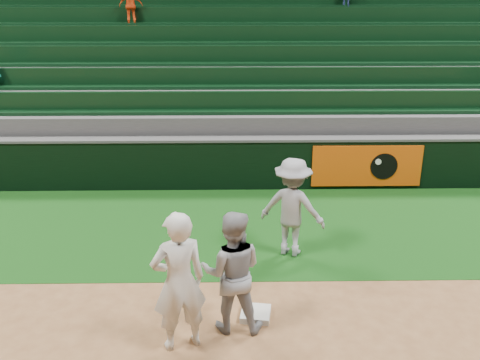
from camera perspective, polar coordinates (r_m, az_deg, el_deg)
name	(u,v)px	position (r m, az deg, el deg)	size (l,w,h in m)	color
ground	(246,314)	(8.36, 0.61, -14.08)	(70.00, 70.00, 0.00)	brown
foul_grass	(242,227)	(10.95, 0.19, -5.03)	(36.00, 4.20, 0.01)	#0D360E
first_base	(256,314)	(8.28, 1.68, -14.07)	(0.43, 0.43, 0.10)	silver
first_baseman	(179,282)	(7.24, -6.55, -10.75)	(0.74, 0.48, 2.03)	silver
baserunner	(232,272)	(7.60, -0.84, -9.77)	(0.89, 0.69, 1.84)	#92939B
base_coach	(292,207)	(9.62, 5.60, -2.92)	(1.19, 0.68, 1.84)	gray
field_wall	(241,163)	(12.75, 0.11, 1.85)	(36.00, 0.45, 1.25)	black
stadium_seating	(238,87)	(16.12, -0.24, 9.84)	(36.00, 5.95, 5.03)	#3B3B3D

